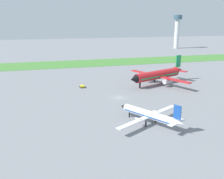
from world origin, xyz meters
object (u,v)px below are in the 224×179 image
airplane_midfield_jet (158,75)px  baggage_cart_near_gate (82,86)px  airplane_foreground_turboprop (149,115)px  control_tower (177,29)px

airplane_midfield_jet → baggage_cart_near_gate: (-31.98, 3.19, -3.52)m
baggage_cart_near_gate → airplane_midfield_jet: bearing=78.3°
airplane_foreground_turboprop → baggage_cart_near_gate: 43.44m
control_tower → airplane_foreground_turboprop: bearing=-121.4°
airplane_foreground_turboprop → control_tower: size_ratio=0.69×
airplane_midfield_jet → control_tower: control_tower is taller
baggage_cart_near_gate → control_tower: (111.49, 122.98, 18.00)m
control_tower → baggage_cart_near_gate: bearing=-132.2°
airplane_foreground_turboprop → airplane_midfield_jet: bearing=-57.8°
airplane_midfield_jet → control_tower: bearing=-144.1°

